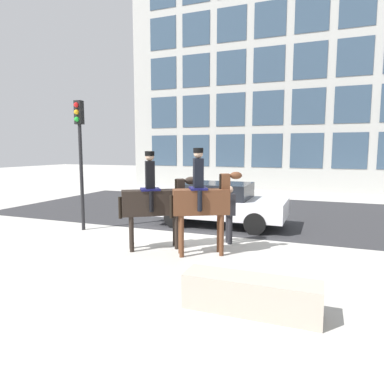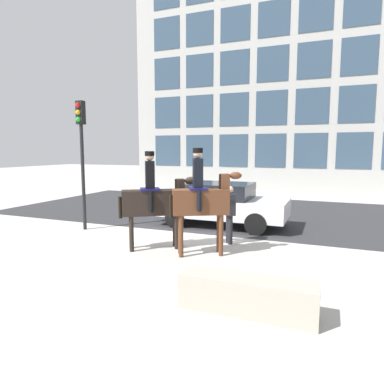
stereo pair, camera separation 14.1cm
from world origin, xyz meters
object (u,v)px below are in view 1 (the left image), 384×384
object	(u,v)px
street_car_near_lane	(220,203)
planter_ledge	(251,295)
mounted_horse_lead	(155,200)
mounted_horse_companion	(202,199)
traffic_light	(80,144)
pedestrian_bystander	(229,210)

from	to	relation	value
street_car_near_lane	planter_ledge	world-z (taller)	street_car_near_lane
mounted_horse_lead	mounted_horse_companion	xyz separation A→B (m)	(1.30, -0.03, 0.09)
traffic_light	street_car_near_lane	bearing A→B (deg)	29.82
mounted_horse_companion	street_car_near_lane	xyz separation A→B (m)	(-0.52, 3.33, -0.62)
mounted_horse_lead	mounted_horse_companion	size ratio (longest dim) A/B	0.97
pedestrian_bystander	planter_ledge	world-z (taller)	pedestrian_bystander
pedestrian_bystander	planter_ledge	bearing A→B (deg)	74.47
mounted_horse_lead	pedestrian_bystander	bearing A→B (deg)	1.71
mounted_horse_lead	traffic_light	bearing A→B (deg)	127.87
pedestrian_bystander	street_car_near_lane	world-z (taller)	pedestrian_bystander
pedestrian_bystander	traffic_light	world-z (taller)	traffic_light
mounted_horse_companion	traffic_light	distance (m)	4.76
traffic_light	planter_ledge	distance (m)	7.56
mounted_horse_companion	pedestrian_bystander	world-z (taller)	mounted_horse_companion
mounted_horse_lead	street_car_near_lane	bearing A→B (deg)	43.04
mounted_horse_lead	street_car_near_lane	size ratio (longest dim) A/B	0.59
mounted_horse_companion	street_car_near_lane	size ratio (longest dim) A/B	0.60
mounted_horse_lead	pedestrian_bystander	distance (m)	2.05
street_car_near_lane	traffic_light	bearing A→B (deg)	-150.18
planter_ledge	street_car_near_lane	bearing A→B (deg)	110.84
street_car_near_lane	traffic_light	world-z (taller)	traffic_light
mounted_horse_companion	traffic_light	world-z (taller)	traffic_light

